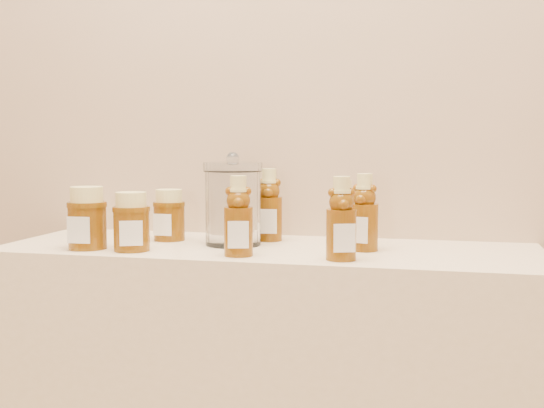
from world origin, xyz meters
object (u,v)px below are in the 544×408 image
(bear_bottle_back_left, at_px, (269,200))
(bear_bottle_front_left, at_px, (238,211))
(glass_canister, at_px, (233,200))
(honey_jar_left, at_px, (87,218))

(bear_bottle_back_left, bearing_deg, bear_bottle_front_left, -99.10)
(glass_canister, bearing_deg, bear_bottle_back_left, 53.91)
(bear_bottle_front_left, relative_size, glass_canister, 0.91)
(bear_bottle_back_left, bearing_deg, glass_canister, -132.80)
(bear_bottle_back_left, height_order, honey_jar_left, bear_bottle_back_left)
(bear_bottle_back_left, xyz_separation_m, glass_canister, (-0.06, -0.09, 0.01))
(bear_bottle_front_left, xyz_separation_m, honey_jar_left, (-0.35, 0.01, -0.03))
(bear_bottle_back_left, bearing_deg, honey_jar_left, -155.63)
(bear_bottle_front_left, distance_m, honey_jar_left, 0.35)
(bear_bottle_back_left, xyz_separation_m, honey_jar_left, (-0.36, -0.22, -0.03))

